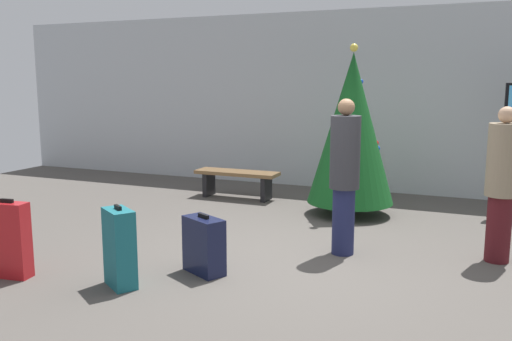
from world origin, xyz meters
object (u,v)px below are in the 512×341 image
object	(u,v)px
waiting_bench	(237,178)
suitcase_2	(120,248)
holiday_tree	(352,129)
suitcase_0	(10,240)
traveller_1	(345,173)
suitcase_3	(204,245)
traveller_0	(502,181)

from	to	relation	value
waiting_bench	suitcase_2	world-z (taller)	suitcase_2
holiday_tree	suitcase_0	world-z (taller)	holiday_tree
traveller_1	suitcase_3	size ratio (longest dim) A/B	2.85
suitcase_3	suitcase_0	bearing A→B (deg)	-153.73
traveller_1	suitcase_2	xyz separation A→B (m)	(-1.80, -1.88, -0.57)
suitcase_0	suitcase_2	bearing A→B (deg)	10.55
waiting_bench	traveller_1	world-z (taller)	traveller_1
traveller_0	suitcase_0	size ratio (longest dim) A/B	2.10
traveller_0	suitcase_0	world-z (taller)	traveller_0
holiday_tree	traveller_1	xyz separation A→B (m)	(0.36, -1.92, -0.36)
waiting_bench	suitcase_2	size ratio (longest dim) A/B	1.78
holiday_tree	waiting_bench	size ratio (longest dim) A/B	1.74
suitcase_2	suitcase_0	bearing A→B (deg)	-169.45
traveller_1	suitcase_3	xyz separation A→B (m)	(-1.21, -1.22, -0.67)
traveller_0	suitcase_0	bearing A→B (deg)	-151.88
holiday_tree	suitcase_0	distance (m)	4.91
holiday_tree	suitcase_3	bearing A→B (deg)	-105.10
holiday_tree	waiting_bench	distance (m)	2.34
suitcase_3	suitcase_2	bearing A→B (deg)	-131.58
waiting_bench	traveller_0	distance (m)	4.61
holiday_tree	traveller_0	xyz separation A→B (m)	(2.05, -1.52, -0.40)
traveller_1	suitcase_0	xyz separation A→B (m)	(-3.01, -2.11, -0.57)
waiting_bench	suitcase_3	world-z (taller)	suitcase_3
traveller_0	suitcase_2	distance (m)	4.20
suitcase_2	suitcase_3	xyz separation A→B (m)	(0.59, 0.66, -0.09)
suitcase_2	holiday_tree	bearing A→B (deg)	69.31
waiting_bench	suitcase_2	bearing A→B (deg)	-81.12
waiting_bench	suitcase_0	size ratio (longest dim) A/B	1.76
suitcase_2	suitcase_3	world-z (taller)	suitcase_2
holiday_tree	suitcase_0	xyz separation A→B (m)	(-2.65, -4.03, -0.93)
waiting_bench	suitcase_0	xyz separation A→B (m)	(-0.55, -4.45, 0.04)
suitcase_2	suitcase_3	distance (m)	0.89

